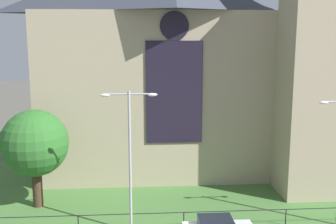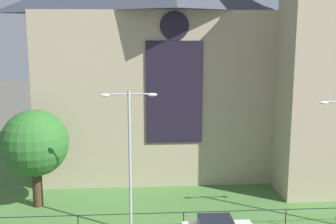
# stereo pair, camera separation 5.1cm
# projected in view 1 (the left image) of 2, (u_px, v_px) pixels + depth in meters

# --- Properties ---
(ground) EXTENTS (160.00, 160.00, 0.00)m
(ground) POSITION_uv_depth(u_px,v_px,m) (161.00, 187.00, 33.89)
(ground) COLOR #56544C
(grass_verge) EXTENTS (120.00, 20.00, 0.01)m
(grass_verge) POSITION_uv_depth(u_px,v_px,m) (163.00, 196.00, 31.93)
(grass_verge) COLOR #477538
(grass_verge) RESTS_ON ground
(church_building) EXTENTS (23.20, 16.20, 26.00)m
(church_building) POSITION_uv_depth(u_px,v_px,m) (178.00, 56.00, 37.45)
(church_building) COLOR tan
(church_building) RESTS_ON ground
(iron_railing) EXTENTS (26.55, 0.07, 1.13)m
(iron_railing) POSITION_uv_depth(u_px,v_px,m) (184.00, 215.00, 26.43)
(iron_railing) COLOR black
(iron_railing) RESTS_ON ground
(tree_left_near) EXTENTS (4.71, 4.71, 7.04)m
(tree_left_near) POSITION_uv_depth(u_px,v_px,m) (35.00, 144.00, 29.28)
(tree_left_near) COLOR #423021
(tree_left_near) RESTS_ON ground
(streetlamp_near) EXTENTS (3.37, 0.26, 8.90)m
(streetlamp_near) POSITION_uv_depth(u_px,v_px,m) (130.00, 145.00, 25.25)
(streetlamp_near) COLOR #B2B2B7
(streetlamp_near) RESTS_ON ground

